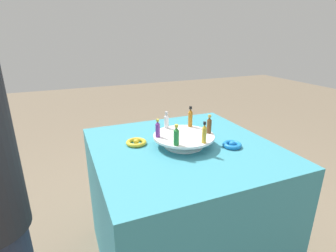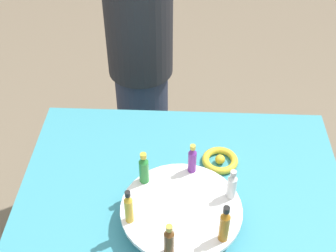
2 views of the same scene
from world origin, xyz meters
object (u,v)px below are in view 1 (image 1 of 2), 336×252
bottle_clear (166,121)px  ribbon_bow_gold (136,142)px  ribbon_bow_blue (232,145)px  display_stand (184,139)px  bottle_green (176,136)px  bottle_amber (190,117)px  bottle_brown (209,125)px  bottle_gold (204,133)px  bottle_purple (158,129)px

bottle_clear → ribbon_bow_gold: bearing=-174.6°
ribbon_bow_gold → ribbon_bow_blue: (0.46, -0.23, 0.00)m
display_stand → bottle_green: size_ratio=3.12×
bottle_amber → bottle_green: size_ratio=1.15×
bottle_brown → bottle_clear: bottle_brown is taller
display_stand → bottle_green: 0.16m
bottle_gold → ribbon_bow_blue: bearing=5.4°
bottle_amber → ribbon_bow_gold: bottle_amber is taller
bottle_brown → bottle_gold: size_ratio=0.94×
bottle_gold → ribbon_bow_gold: 0.39m
bottle_gold → bottle_purple: bearing=139.1°
ribbon_bow_gold → bottle_amber: bearing=-1.6°
bottle_green → bottle_clear: bearing=79.1°
bottle_gold → ribbon_bow_blue: 0.21m
bottle_brown → ribbon_bow_blue: bottle_brown is taller
bottle_amber → ribbon_bow_gold: size_ratio=1.08×
display_stand → bottle_amber: bottle_amber is taller
bottle_amber → bottle_clear: (-0.14, 0.03, -0.01)m
bottle_brown → bottle_purple: (-0.28, 0.05, -0.00)m
bottle_clear → ribbon_bow_gold: (-0.19, -0.02, -0.10)m
bottle_clear → ribbon_bow_gold: size_ratio=0.87×
bottle_clear → bottle_purple: 0.14m
bottle_purple → bottle_green: size_ratio=0.94×
bottle_brown → bottle_green: bottle_green is taller
ribbon_bow_blue → bottle_gold: bearing=-174.6°
bottle_brown → bottle_amber: (-0.05, 0.13, 0.01)m
bottle_brown → bottle_clear: (-0.18, 0.16, -0.00)m
bottle_brown → ribbon_bow_gold: 0.41m
bottle_purple → ribbon_bow_gold: 0.16m
bottle_gold → ribbon_bow_blue: size_ratio=1.08×
bottle_brown → bottle_purple: 0.28m
bottle_gold → ribbon_bow_gold: (-0.28, 0.25, -0.10)m
bottle_green → ribbon_bow_gold: size_ratio=0.94×
bottle_clear → ribbon_bow_blue: (0.28, -0.25, -0.09)m
bottle_brown → bottle_amber: 0.14m
ribbon_bow_gold → bottle_purple: bearing=-43.4°
bottle_amber → bottle_clear: bearing=169.1°
bottle_clear → bottle_purple: (-0.09, -0.11, 0.00)m
bottle_gold → ribbon_bow_gold: bearing=138.2°
bottle_purple → display_stand: bearing=-10.9°
bottle_brown → bottle_gold: 0.14m
bottle_green → bottle_gold: 0.14m
bottle_brown → ribbon_bow_blue: bearing=-43.4°
bottle_brown → ribbon_bow_gold: bottle_brown is taller
bottle_amber → ribbon_bow_gold: 0.34m
bottle_clear → bottle_gold: (0.09, -0.27, 0.01)m
bottle_gold → ribbon_bow_blue: bottle_gold is taller
bottle_gold → bottle_brown: bearing=49.1°
bottle_purple → bottle_gold: (0.18, -0.16, 0.01)m
bottle_purple → ribbon_bow_gold: bearing=136.6°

